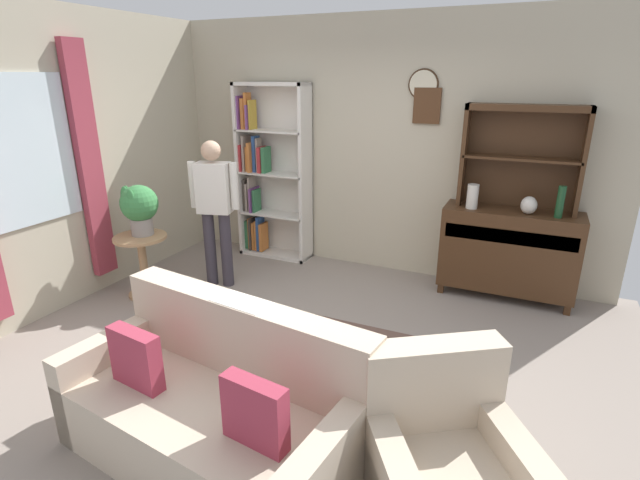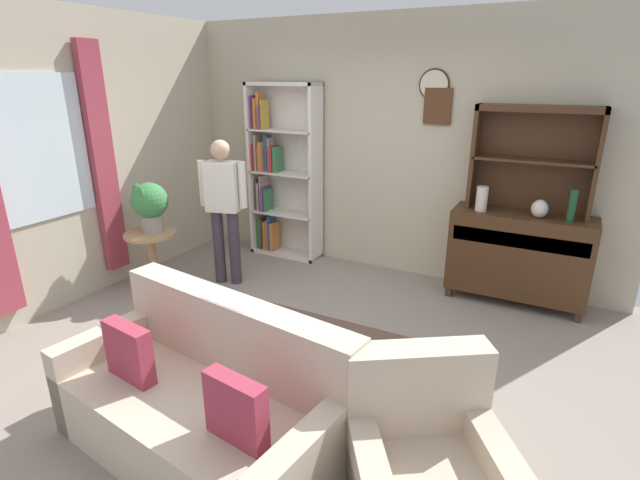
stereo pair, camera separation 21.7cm
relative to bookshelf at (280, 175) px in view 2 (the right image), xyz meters
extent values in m
cube|color=gray|center=(1.38, -1.94, -1.03)|extent=(5.40, 4.60, 0.02)
cube|color=#BCB299|center=(1.38, 0.19, 0.38)|extent=(5.00, 0.06, 2.80)
cylinder|color=beige|center=(1.79, 0.14, 1.06)|extent=(0.28, 0.03, 0.28)
torus|color=#382314|center=(1.79, 0.14, 1.06)|extent=(0.31, 0.02, 0.31)
cube|color=#4C2D19|center=(1.84, 0.14, 0.85)|extent=(0.28, 0.03, 0.36)
cube|color=#BCB299|center=(-1.15, -1.94, 0.38)|extent=(0.06, 4.20, 2.80)
cube|color=silver|center=(-1.11, -2.23, 0.53)|extent=(0.02, 0.90, 1.30)
cube|color=#9E3847|center=(-1.06, -1.65, 0.33)|extent=(0.08, 0.24, 2.30)
cube|color=brown|center=(1.58, -2.24, -1.02)|extent=(2.54, 1.96, 0.01)
cube|color=silver|center=(-0.35, -0.01, 0.03)|extent=(0.04, 0.30, 2.10)
cube|color=silver|center=(0.51, -0.01, 0.03)|extent=(0.04, 0.30, 2.10)
cube|color=silver|center=(0.08, -0.01, 1.06)|extent=(0.90, 0.30, 0.04)
cube|color=silver|center=(0.08, -0.01, -1.00)|extent=(0.90, 0.30, 0.04)
cube|color=silver|center=(0.08, 0.13, 0.03)|extent=(0.90, 0.01, 2.10)
cube|color=silver|center=(0.08, -0.01, -0.48)|extent=(0.86, 0.30, 0.02)
cube|color=#337247|center=(-0.31, -0.03, -0.79)|extent=(0.04, 0.12, 0.37)
cube|color=#CC7233|center=(-0.26, -0.03, -0.77)|extent=(0.03, 0.12, 0.40)
cube|color=#3F3833|center=(-0.23, -0.03, -0.77)|extent=(0.02, 0.20, 0.41)
cube|color=#CC7233|center=(-0.20, -0.03, -0.79)|extent=(0.03, 0.16, 0.36)
cube|color=#CC7233|center=(-0.16, -0.03, -0.78)|extent=(0.02, 0.16, 0.39)
cube|color=#284C8C|center=(-0.13, -0.03, -0.75)|extent=(0.03, 0.16, 0.44)
cube|color=#CC7233|center=(-0.08, -0.03, -0.79)|extent=(0.04, 0.18, 0.36)
cube|color=silver|center=(0.08, -0.01, 0.03)|extent=(0.86, 0.30, 0.02)
cube|color=#3F3833|center=(-0.31, -0.03, -0.27)|extent=(0.04, 0.14, 0.39)
cube|color=gray|center=(-0.26, -0.03, -0.29)|extent=(0.03, 0.19, 0.35)
cube|color=gray|center=(-0.22, -0.03, -0.24)|extent=(0.02, 0.17, 0.44)
cube|color=#723F7F|center=(-0.20, -0.03, -0.32)|extent=(0.02, 0.23, 0.30)
cube|color=#337247|center=(-0.16, -0.03, -0.32)|extent=(0.02, 0.18, 0.28)
cube|color=silver|center=(0.08, -0.01, 0.53)|extent=(0.86, 0.30, 0.02)
cube|color=#B22D33|center=(-0.31, -0.03, 0.20)|extent=(0.02, 0.21, 0.32)
cube|color=gray|center=(-0.28, -0.03, 0.26)|extent=(0.03, 0.18, 0.43)
cube|color=#CC7233|center=(-0.23, -0.03, 0.19)|extent=(0.04, 0.15, 0.30)
cube|color=#CC7233|center=(-0.18, -0.03, 0.22)|extent=(0.04, 0.24, 0.35)
cube|color=#284C8C|center=(-0.14, -0.03, 0.25)|extent=(0.04, 0.13, 0.43)
cube|color=gray|center=(-0.10, -0.03, 0.24)|extent=(0.03, 0.11, 0.41)
cube|color=#B22D33|center=(-0.06, -0.03, 0.19)|extent=(0.04, 0.19, 0.31)
cube|color=#337247|center=(0.00, -0.03, 0.19)|extent=(0.04, 0.17, 0.31)
cube|color=#723F7F|center=(-0.32, -0.03, 0.74)|extent=(0.02, 0.19, 0.38)
cube|color=#CC7233|center=(-0.27, -0.03, 0.72)|extent=(0.04, 0.14, 0.35)
cube|color=#CC7233|center=(-0.23, -0.03, 0.75)|extent=(0.04, 0.12, 0.42)
cube|color=#723F7F|center=(-0.19, -0.03, 0.68)|extent=(0.02, 0.22, 0.28)
cube|color=gold|center=(-0.17, -0.03, 0.71)|extent=(0.02, 0.16, 0.34)
cube|color=#422816|center=(2.81, -0.08, -0.51)|extent=(1.30, 0.45, 0.82)
cube|color=#422816|center=(2.21, -0.26, -0.97)|extent=(0.06, 0.06, 0.10)
cube|color=#422816|center=(3.41, -0.26, -0.97)|extent=(0.06, 0.06, 0.10)
cube|color=#422816|center=(2.21, 0.09, -0.97)|extent=(0.06, 0.06, 0.10)
cube|color=#422816|center=(3.41, 0.09, -0.97)|extent=(0.06, 0.06, 0.10)
cube|color=#352012|center=(2.81, -0.30, -0.31)|extent=(1.20, 0.01, 0.14)
cube|color=#422816|center=(2.28, 0.00, 0.40)|extent=(0.04, 0.26, 1.00)
cube|color=#422816|center=(3.34, 0.00, 0.40)|extent=(0.04, 0.26, 1.00)
cube|color=#422816|center=(2.81, 0.00, 0.87)|extent=(1.10, 0.26, 0.06)
cube|color=#422816|center=(2.81, 0.00, 0.40)|extent=(1.06, 0.26, 0.02)
cube|color=#422816|center=(2.81, 0.12, 0.40)|extent=(1.10, 0.01, 1.00)
cylinder|color=beige|center=(2.42, -0.17, 0.02)|extent=(0.11, 0.11, 0.24)
ellipsoid|color=beige|center=(2.94, -0.15, -0.02)|extent=(0.15, 0.15, 0.17)
cylinder|color=#194223|center=(3.20, -0.17, 0.05)|extent=(0.07, 0.07, 0.30)
cube|color=beige|center=(1.42, -3.15, -0.81)|extent=(1.90, 1.08, 0.42)
cube|color=beige|center=(1.46, -2.83, -0.36)|extent=(1.81, 0.44, 0.48)
cube|color=beige|center=(0.59, -3.04, -0.72)|extent=(0.25, 0.86, 0.60)
cube|color=beige|center=(2.24, -3.26, -0.72)|extent=(0.25, 0.86, 0.60)
cube|color=#A33347|center=(0.95, -3.21, -0.42)|extent=(0.37, 0.15, 0.36)
cube|color=#A33347|center=(1.85, -3.33, -0.42)|extent=(0.37, 0.15, 0.36)
cube|color=white|center=(1.46, -2.83, -0.12)|extent=(0.38, 0.23, 0.00)
cube|color=beige|center=(2.60, -2.79, -0.38)|extent=(0.73, 0.56, 0.48)
cylinder|color=#A87F56|center=(-0.57, -1.59, -0.39)|extent=(0.52, 0.52, 0.03)
cylinder|color=#A87F56|center=(-0.57, -1.59, -0.71)|extent=(0.08, 0.08, 0.62)
cylinder|color=#A87F56|center=(-0.57, -1.59, -1.01)|extent=(0.36, 0.36, 0.03)
cylinder|color=gray|center=(-0.58, -1.54, -0.29)|extent=(0.22, 0.22, 0.17)
sphere|color=#387F42|center=(-0.58, -1.54, -0.05)|extent=(0.37, 0.37, 0.37)
ellipsoid|color=#387F42|center=(-0.71, -1.56, 0.00)|extent=(0.11, 0.06, 0.26)
ellipsoid|color=#387F42|center=(-0.70, -1.59, 0.00)|extent=(0.11, 0.06, 0.26)
ellipsoid|color=#387F42|center=(-0.55, -1.67, 0.00)|extent=(0.11, 0.06, 0.26)
cylinder|color=#AD6B4C|center=(-0.19, -1.77, -0.97)|extent=(0.13, 0.13, 0.10)
sphere|color=#2D6B33|center=(-0.19, -1.77, -0.83)|extent=(0.21, 0.21, 0.21)
ellipsoid|color=#2D6B33|center=(-0.21, -1.84, -0.81)|extent=(0.06, 0.04, 0.15)
ellipsoid|color=#2D6B33|center=(-0.12, -1.81, -0.81)|extent=(0.06, 0.04, 0.15)
ellipsoid|color=#2D6B33|center=(-0.25, -1.73, -0.81)|extent=(0.06, 0.04, 0.15)
cylinder|color=#38333D|center=(-0.12, -1.08, -0.61)|extent=(0.15, 0.15, 0.82)
cylinder|color=#38333D|center=(0.06, -1.03, -0.61)|extent=(0.15, 0.15, 0.82)
cube|color=silver|center=(-0.03, -1.05, 0.06)|extent=(0.38, 0.29, 0.52)
sphere|color=tan|center=(-0.03, -1.05, 0.44)|extent=(0.25, 0.25, 0.20)
cylinder|color=silver|center=(-0.24, -1.11, 0.09)|extent=(0.10, 0.10, 0.48)
cylinder|color=silver|center=(0.18, -0.99, 0.09)|extent=(0.10, 0.10, 0.48)
cube|color=#422816|center=(1.54, -2.31, -0.62)|extent=(0.80, 0.50, 0.03)
cube|color=#422816|center=(1.17, -2.53, -0.83)|extent=(0.05, 0.05, 0.39)
cube|color=#422816|center=(1.91, -2.53, -0.83)|extent=(0.05, 0.05, 0.39)
cube|color=#422816|center=(1.17, -2.09, -0.83)|extent=(0.05, 0.05, 0.39)
cube|color=#422816|center=(1.91, -2.09, -0.83)|extent=(0.05, 0.05, 0.39)
cube|color=#337247|center=(1.67, -2.37, -0.59)|extent=(0.16, 0.12, 0.02)
cube|color=#337247|center=(1.68, -2.37, -0.57)|extent=(0.19, 0.10, 0.02)
cube|color=#B22D33|center=(1.68, -2.36, -0.54)|extent=(0.15, 0.13, 0.03)
camera|label=1|loc=(2.94, -4.96, 1.16)|focal=26.73mm
camera|label=2|loc=(3.13, -4.87, 1.16)|focal=26.73mm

